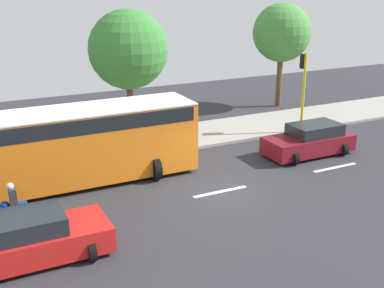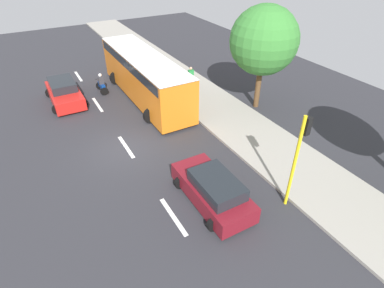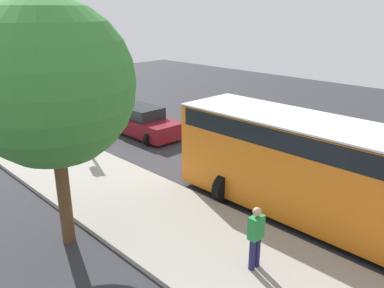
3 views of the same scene
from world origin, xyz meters
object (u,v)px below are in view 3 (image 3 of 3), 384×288
object	(u,v)px
street_tree_south	(51,85)
pedestrian_near_signal	(256,236)
traffic_light_corner	(72,83)
city_bus	(342,172)
car_maroon	(143,122)

from	to	relation	value
street_tree_south	pedestrian_near_signal	bearing A→B (deg)	119.76
pedestrian_near_signal	traffic_light_corner	distance (m)	13.03
city_bus	pedestrian_near_signal	xyz separation A→B (m)	(3.53, -0.42, -0.79)
pedestrian_near_signal	street_tree_south	bearing A→B (deg)	-60.24
car_maroon	city_bus	bearing A→B (deg)	82.46
pedestrian_near_signal	traffic_light_corner	bearing A→B (deg)	-99.57
traffic_light_corner	pedestrian_near_signal	bearing A→B (deg)	80.43
city_bus	street_tree_south	bearing A→B (deg)	-39.22
city_bus	car_maroon	bearing A→B (deg)	-97.54
pedestrian_near_signal	street_tree_south	size ratio (longest dim) A/B	0.25
car_maroon	street_tree_south	distance (m)	10.71
city_bus	pedestrian_near_signal	distance (m)	3.64
pedestrian_near_signal	city_bus	bearing A→B (deg)	173.20
city_bus	pedestrian_near_signal	size ratio (longest dim) A/B	6.51
city_bus	traffic_light_corner	distance (m)	13.26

